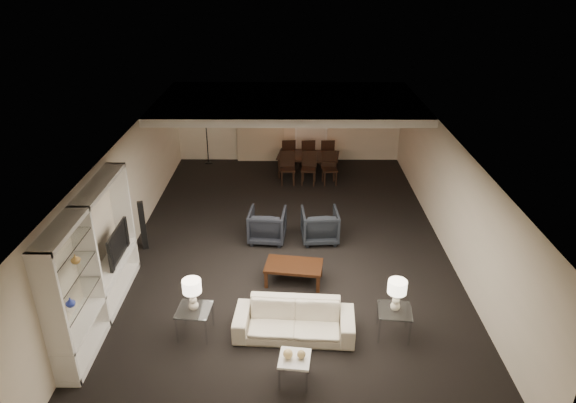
% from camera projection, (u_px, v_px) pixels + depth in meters
% --- Properties ---
extents(floor, '(11.00, 11.00, 0.00)m').
position_uv_depth(floor, '(288.00, 245.00, 11.65)').
color(floor, black).
rests_on(floor, ground).
extents(ceiling, '(7.00, 11.00, 0.02)m').
position_uv_depth(ceiling, '(288.00, 140.00, 10.58)').
color(ceiling, silver).
rests_on(ceiling, ground).
extents(wall_back, '(7.00, 0.02, 2.50)m').
position_uv_depth(wall_back, '(289.00, 122.00, 16.08)').
color(wall_back, beige).
rests_on(wall_back, ground).
extents(wall_front, '(7.00, 0.02, 2.50)m').
position_uv_depth(wall_front, '(285.00, 387.00, 6.14)').
color(wall_front, beige).
rests_on(wall_front, ground).
extents(wall_left, '(0.02, 11.00, 2.50)m').
position_uv_depth(wall_left, '(127.00, 195.00, 11.13)').
color(wall_left, beige).
rests_on(wall_left, ground).
extents(wall_right, '(0.02, 11.00, 2.50)m').
position_uv_depth(wall_right, '(450.00, 196.00, 11.09)').
color(wall_right, beige).
rests_on(wall_right, ground).
extents(ceiling_soffit, '(7.00, 4.00, 0.20)m').
position_uv_depth(ceiling_soffit, '(289.00, 102.00, 13.78)').
color(ceiling_soffit, silver).
rests_on(ceiling_soffit, ceiling).
extents(curtains, '(1.50, 0.12, 2.40)m').
position_uv_depth(curtains, '(260.00, 124.00, 16.04)').
color(curtains, beige).
rests_on(curtains, wall_back).
extents(door, '(0.90, 0.05, 2.10)m').
position_uv_depth(door, '(311.00, 129.00, 16.14)').
color(door, silver).
rests_on(door, wall_back).
extents(painting, '(0.95, 0.04, 0.65)m').
position_uv_depth(painting, '(357.00, 113.00, 15.91)').
color(painting, '#142D38').
rests_on(painting, wall_back).
extents(media_unit, '(0.38, 3.40, 2.35)m').
position_uv_depth(media_unit, '(95.00, 262.00, 8.81)').
color(media_unit, white).
rests_on(media_unit, wall_left).
extents(pendant_light, '(0.52, 0.52, 0.24)m').
position_uv_depth(pendant_light, '(300.00, 119.00, 13.99)').
color(pendant_light, '#D8591E').
rests_on(pendant_light, ceiling_soffit).
extents(sofa, '(2.09, 0.93, 0.60)m').
position_uv_depth(sofa, '(294.00, 320.00, 8.76)').
color(sofa, beige).
rests_on(sofa, floor).
extents(coffee_table, '(1.20, 0.80, 0.40)m').
position_uv_depth(coffee_table, '(294.00, 273.00, 10.25)').
color(coffee_table, black).
rests_on(coffee_table, floor).
extents(armchair_left, '(0.89, 0.91, 0.76)m').
position_uv_depth(armchair_left, '(267.00, 225.00, 11.71)').
color(armchair_left, black).
rests_on(armchair_left, floor).
extents(armchair_right, '(0.87, 0.89, 0.76)m').
position_uv_depth(armchair_right, '(320.00, 225.00, 11.71)').
color(armchair_right, black).
rests_on(armchair_right, floor).
extents(side_table_left, '(0.61, 0.61, 0.52)m').
position_uv_depth(side_table_left, '(195.00, 322.00, 8.79)').
color(side_table_left, white).
rests_on(side_table_left, floor).
extents(side_table_right, '(0.62, 0.62, 0.52)m').
position_uv_depth(side_table_right, '(393.00, 322.00, 8.77)').
color(side_table_right, white).
rests_on(side_table_right, floor).
extents(table_lamp_left, '(0.35, 0.35, 0.58)m').
position_uv_depth(table_lamp_left, '(193.00, 295.00, 8.55)').
color(table_lamp_left, white).
rests_on(table_lamp_left, side_table_left).
extents(table_lamp_right, '(0.35, 0.35, 0.58)m').
position_uv_depth(table_lamp_right, '(396.00, 296.00, 8.53)').
color(table_lamp_right, white).
rests_on(table_lamp_right, side_table_right).
extents(marble_table, '(0.52, 0.52, 0.47)m').
position_uv_depth(marble_table, '(295.00, 370.00, 7.80)').
color(marble_table, white).
rests_on(marble_table, floor).
extents(gold_gourd_a, '(0.15, 0.15, 0.15)m').
position_uv_depth(gold_gourd_a, '(288.00, 354.00, 7.67)').
color(gold_gourd_a, '#ECC77C').
rests_on(gold_gourd_a, marble_table).
extents(gold_gourd_b, '(0.13, 0.13, 0.13)m').
position_uv_depth(gold_gourd_b, '(301.00, 354.00, 7.67)').
color(gold_gourd_b, tan).
rests_on(gold_gourd_b, marble_table).
extents(television, '(1.07, 0.14, 0.61)m').
position_uv_depth(television, '(113.00, 244.00, 9.61)').
color(television, black).
rests_on(television, media_unit).
extents(vase_blue, '(0.15, 0.15, 0.16)m').
position_uv_depth(vase_blue, '(70.00, 302.00, 7.83)').
color(vase_blue, '#24339D').
rests_on(vase_blue, media_unit).
extents(vase_amber, '(0.15, 0.15, 0.16)m').
position_uv_depth(vase_amber, '(75.00, 259.00, 8.02)').
color(vase_amber, '#A97B38').
rests_on(vase_amber, media_unit).
extents(floor_speaker, '(0.16, 0.16, 1.14)m').
position_uv_depth(floor_speaker, '(143.00, 226.00, 11.29)').
color(floor_speaker, black).
rests_on(floor_speaker, floor).
extents(dining_table, '(1.91, 1.23, 0.63)m').
position_uv_depth(dining_table, '(308.00, 165.00, 15.29)').
color(dining_table, black).
rests_on(dining_table, floor).
extents(chair_nl, '(0.45, 0.45, 0.93)m').
position_uv_depth(chair_nl, '(288.00, 169.00, 14.64)').
color(chair_nl, black).
rests_on(chair_nl, floor).
extents(chair_nm, '(0.48, 0.48, 0.93)m').
position_uv_depth(chair_nm, '(309.00, 169.00, 14.63)').
color(chair_nm, black).
rests_on(chair_nm, floor).
extents(chair_nr, '(0.48, 0.48, 0.93)m').
position_uv_depth(chair_nr, '(330.00, 169.00, 14.63)').
color(chair_nr, black).
rests_on(chair_nr, floor).
extents(chair_fl, '(0.49, 0.49, 0.93)m').
position_uv_depth(chair_fl, '(288.00, 153.00, 15.81)').
color(chair_fl, black).
rests_on(chair_fl, floor).
extents(chair_fm, '(0.48, 0.48, 0.93)m').
position_uv_depth(chair_fm, '(307.00, 153.00, 15.81)').
color(chair_fm, black).
rests_on(chair_fm, floor).
extents(chair_fr, '(0.46, 0.46, 0.93)m').
position_uv_depth(chair_fr, '(327.00, 153.00, 15.80)').
color(chair_fr, black).
rests_on(chair_fr, floor).
extents(floor_lamp, '(0.28, 0.28, 1.64)m').
position_uv_depth(floor_lamp, '(207.00, 138.00, 16.01)').
color(floor_lamp, black).
rests_on(floor_lamp, floor).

